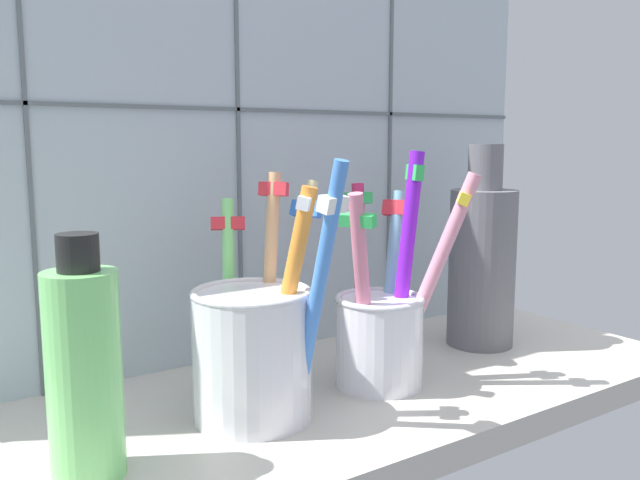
% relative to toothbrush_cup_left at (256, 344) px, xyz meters
% --- Properties ---
extents(counter_slab, '(0.64, 0.22, 0.02)m').
position_rel_toothbrush_cup_left_xyz_m(counter_slab, '(0.05, 0.01, -0.06)').
color(counter_slab, '#BCB7AD').
rests_on(counter_slab, ground).
extents(tile_wall_back, '(0.64, 0.02, 0.45)m').
position_rel_toothbrush_cup_left_xyz_m(tile_wall_back, '(0.05, 0.13, 0.16)').
color(tile_wall_back, '#B2C1CC').
rests_on(tile_wall_back, ground).
extents(toothbrush_cup_left, '(0.11, 0.13, 0.17)m').
position_rel_toothbrush_cup_left_xyz_m(toothbrush_cup_left, '(0.00, 0.00, 0.00)').
color(toothbrush_cup_left, white).
rests_on(toothbrush_cup_left, counter_slab).
extents(toothbrush_cup_right, '(0.10, 0.10, 0.17)m').
position_rel_toothbrush_cup_left_xyz_m(toothbrush_cup_right, '(0.11, -0.00, -0.00)').
color(toothbrush_cup_right, white).
rests_on(toothbrush_cup_right, counter_slab).
extents(ceramic_vase, '(0.06, 0.06, 0.18)m').
position_rel_toothbrush_cup_left_xyz_m(ceramic_vase, '(0.24, 0.03, 0.03)').
color(ceramic_vase, slate).
rests_on(ceramic_vase, counter_slab).
extents(soap_bottle, '(0.04, 0.04, 0.13)m').
position_rel_toothbrush_cup_left_xyz_m(soap_bottle, '(-0.11, -0.02, 0.01)').
color(soap_bottle, '#7FE079').
rests_on(soap_bottle, counter_slab).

